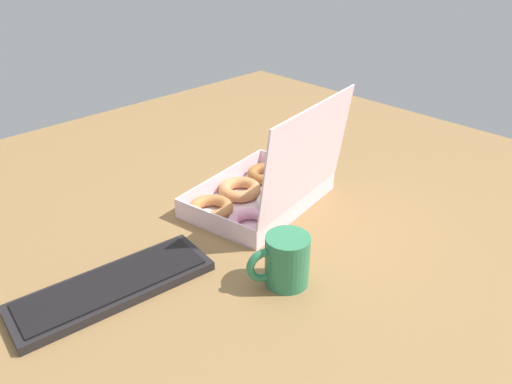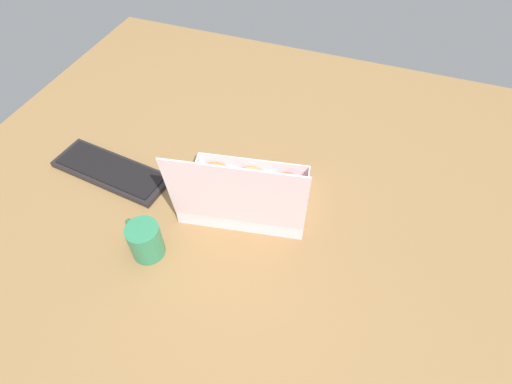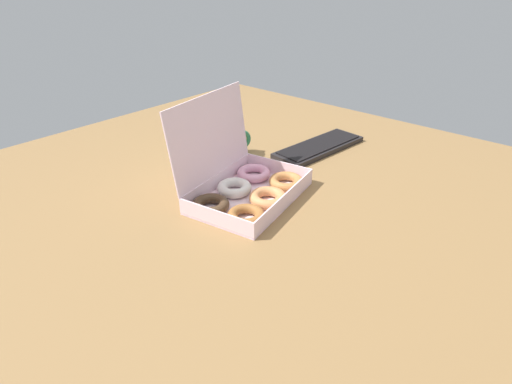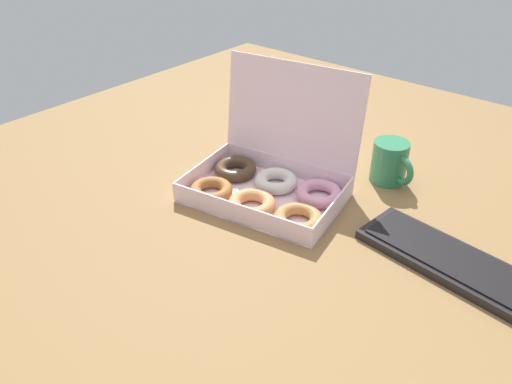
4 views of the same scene
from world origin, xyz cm
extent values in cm
cube|color=olive|center=(0.00, 0.00, -1.00)|extent=(180.00, 180.00, 2.00)
cube|color=white|center=(-3.41, -3.65, 0.20)|extent=(38.35, 29.25, 0.40)
cube|color=white|center=(-20.29, -6.72, 2.73)|extent=(4.58, 23.11, 4.66)
cube|color=white|center=(13.48, -0.58, 2.73)|extent=(4.58, 23.11, 4.66)
cube|color=white|center=(-1.35, -14.98, 2.73)|extent=(33.45, 6.46, 4.66)
cube|color=white|center=(-5.46, 7.67, 2.73)|extent=(33.45, 6.46, 4.66)
cube|color=white|center=(-5.77, 9.35, 16.67)|extent=(34.78, 9.57, 23.27)
torus|color=#9B622F|center=(-13.34, -11.04, 1.80)|extent=(13.98, 13.98, 2.68)
torus|color=tan|center=(-2.36, -9.40, 1.80)|extent=(15.02, 15.02, 2.96)
torus|color=#B97940|center=(8.88, -7.31, 1.80)|extent=(13.38, 13.38, 2.78)
torus|color=#4A3321|center=(-15.70, -0.33, 1.80)|extent=(12.78, 12.78, 2.89)
torus|color=silver|center=(-4.32, 1.88, 1.80)|extent=(13.32, 13.32, 2.87)
torus|color=#E89FBC|center=(6.70, 3.92, 1.80)|extent=(12.18, 12.18, 2.64)
cube|color=black|center=(39.90, 1.09, 0.90)|extent=(38.80, 16.97, 1.80)
cube|color=black|center=(39.90, 1.09, 2.00)|extent=(35.58, 14.60, 0.40)
cylinder|color=#2E7C53|center=(14.43, 22.21, 5.17)|extent=(8.56, 8.56, 10.34)
torus|color=#2E7C53|center=(18.62, 20.35, 5.17)|extent=(7.33, 4.37, 7.33)
cylinder|color=black|center=(14.43, 22.21, 8.48)|extent=(7.53, 7.53, 0.62)
camera|label=1|loc=(72.13, 72.93, 62.06)|focal=35.00mm
camera|label=2|loc=(-31.56, 65.77, 90.91)|focal=28.00mm
camera|label=3|loc=(-78.08, -70.95, 58.57)|focal=28.00mm
camera|label=4|loc=(57.79, -79.27, 63.73)|focal=35.00mm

